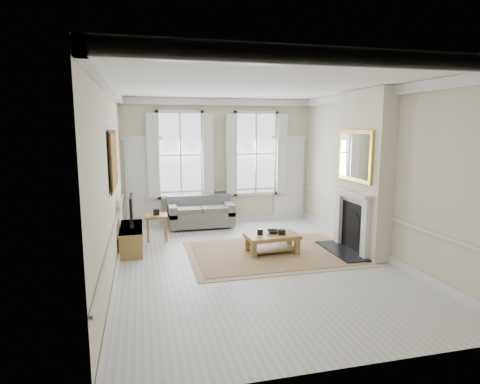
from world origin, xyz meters
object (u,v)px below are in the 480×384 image
object	(u,v)px
tv_stand	(132,238)
coffee_table	(272,238)
side_table	(156,220)
sofa	(201,214)

from	to	relation	value
tv_stand	coffee_table	bearing A→B (deg)	-18.37
side_table	sofa	bearing A→B (deg)	40.02
sofa	coffee_table	bearing A→B (deg)	-66.75
sofa	tv_stand	distance (m)	2.42
coffee_table	tv_stand	size ratio (longest dim) A/B	0.79
sofa	side_table	size ratio (longest dim) A/B	2.81
sofa	side_table	world-z (taller)	sofa
coffee_table	tv_stand	world-z (taller)	tv_stand
sofa	coffee_table	xyz separation A→B (m)	(1.13, -2.63, -0.02)
sofa	tv_stand	bearing A→B (deg)	-136.28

